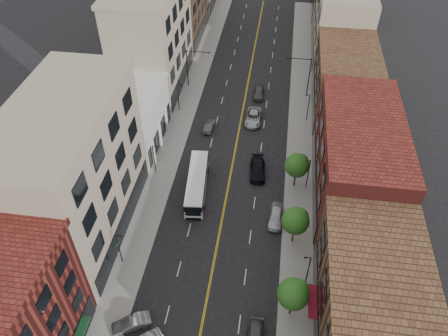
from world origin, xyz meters
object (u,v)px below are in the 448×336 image
at_px(car_lane_behind, 210,126).
at_px(car_lane_a, 258,169).
at_px(car_angle_b, 131,323).
at_px(car_lane_b, 253,117).
at_px(city_bus, 197,183).
at_px(car_parked_far, 276,216).
at_px(car_lane_c, 259,93).

xyz_separation_m(car_lane_behind, car_lane_a, (8.75, -9.50, 0.14)).
height_order(car_angle_b, car_lane_b, car_lane_b).
relative_size(city_bus, car_angle_b, 2.68).
bearing_deg(car_lane_behind, car_parked_far, 128.52).
height_order(car_lane_behind, car_lane_b, car_lane_b).
relative_size(car_angle_b, car_lane_a, 0.77).
relative_size(car_lane_behind, car_lane_a, 0.72).
bearing_deg(car_angle_b, car_lane_behind, 146.93).
height_order(car_angle_b, car_lane_a, car_lane_a).
height_order(car_angle_b, car_parked_far, car_parked_far).
relative_size(car_parked_far, car_lane_b, 0.83).
relative_size(car_parked_far, car_lane_c, 1.05).
distance_m(car_lane_a, car_lane_c, 20.44).
xyz_separation_m(car_parked_far, car_lane_a, (-3.14, 8.70, -0.01)).
height_order(car_angle_b, car_lane_c, car_lane_c).
bearing_deg(car_parked_far, car_lane_b, 105.71).
relative_size(car_angle_b, car_lane_b, 0.75).
distance_m(car_angle_b, car_lane_behind, 35.41).
relative_size(car_angle_b, car_parked_far, 0.89).
relative_size(car_parked_far, car_lane_a, 0.87).
xyz_separation_m(car_angle_b, car_lane_c, (9.78, 46.21, 0.07)).
bearing_deg(city_bus, car_lane_b, 64.82).
bearing_deg(car_lane_a, car_parked_far, -75.27).
height_order(car_parked_far, car_lane_a, car_parked_far).
distance_m(car_lane_behind, car_lane_b, 7.67).
xyz_separation_m(city_bus, car_lane_b, (6.31, 17.60, -0.87)).
distance_m(car_lane_a, car_lane_b, 12.86).
bearing_deg(car_lane_b, car_parked_far, -76.90).
height_order(car_parked_far, car_lane_c, car_parked_far).
bearing_deg(car_lane_c, city_bus, -106.12).
distance_m(car_lane_b, car_lane_c, 7.65).
distance_m(car_angle_b, car_lane_a, 28.19).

